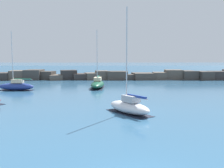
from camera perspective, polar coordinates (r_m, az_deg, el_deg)
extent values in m
cube|color=#235175|center=(123.34, -0.32, 3.43)|extent=(400.00, 116.00, 0.01)
cube|color=#383330|center=(68.02, -23.44, 1.65)|extent=(3.65, 5.11, 1.78)
cube|color=brown|center=(67.48, -20.56, 1.95)|extent=(4.77, 5.85, 2.29)
cube|color=#423D38|center=(66.38, -17.37, 2.07)|extent=(4.03, 5.52, 2.46)
cube|color=#423D38|center=(65.64, -14.76, 1.94)|extent=(4.29, 4.41, 2.09)
cube|color=brown|center=(64.36, -12.73, 1.53)|extent=(4.29, 5.79, 1.22)
cube|color=#383330|center=(64.17, -9.88, 2.10)|extent=(4.67, 4.53, 2.38)
cube|color=#383330|center=(63.72, -7.26, 1.71)|extent=(4.29, 5.40, 1.49)
cube|color=brown|center=(63.49, -4.54, 1.81)|extent=(4.33, 5.25, 1.67)
cube|color=brown|center=(63.28, -2.26, 2.05)|extent=(3.80, 4.37, 2.21)
cube|color=#4C443D|center=(62.78, 1.34, 1.98)|extent=(5.21, 4.07, 2.13)
cube|color=#423D38|center=(62.91, 4.03, 1.62)|extent=(3.95, 4.27, 1.34)
cube|color=#4C443D|center=(63.88, 7.07, 1.79)|extent=(5.60, 5.87, 1.65)
cube|color=brown|center=(64.69, 10.78, 1.86)|extent=(3.47, 4.64, 1.81)
cube|color=brown|center=(65.81, 13.86, 2.12)|extent=(4.61, 4.80, 2.42)
cube|color=#423D38|center=(66.50, 16.83, 1.99)|extent=(4.48, 5.86, 2.21)
cube|color=#423D38|center=(67.08, 20.08, 1.86)|extent=(4.33, 5.57, 2.09)
cube|color=#383330|center=(68.88, 23.20, 1.84)|extent=(4.80, 5.02, 2.10)
ellipsoid|color=white|center=(24.59, 3.91, -5.35)|extent=(4.75, 5.64, 1.16)
cube|color=black|center=(24.71, 3.90, -6.63)|extent=(4.56, 5.39, 0.03)
cube|color=#B2B2B7|center=(24.22, 4.34, -3.36)|extent=(1.83, 1.97, 0.64)
cylinder|color=silver|center=(24.44, 3.37, 6.70)|extent=(0.12, 0.12, 9.11)
cylinder|color=#BCBCC1|center=(23.57, 5.64, -3.07)|extent=(1.81, 2.54, 0.10)
cube|color=navy|center=(23.55, 5.64, -2.83)|extent=(1.64, 2.23, 0.20)
ellipsoid|color=#195138|center=(45.35, -3.33, -0.10)|extent=(2.68, 8.10, 1.26)
cube|color=black|center=(45.41, -3.32, -0.87)|extent=(2.62, 7.69, 0.03)
cube|color=beige|center=(45.65, -3.29, 1.14)|extent=(1.38, 2.46, 0.64)
cylinder|color=silver|center=(44.50, -3.44, 6.47)|extent=(0.12, 0.12, 9.10)
cylinder|color=#BCBCC1|center=(46.82, -3.16, 1.55)|extent=(0.32, 4.40, 0.10)
cube|color=#1E664C|center=(46.82, -3.16, 1.67)|extent=(0.38, 3.74, 0.20)
ellipsoid|color=navy|center=(44.86, -21.08, -0.56)|extent=(6.30, 2.52, 1.24)
cube|color=black|center=(44.93, -21.05, -1.33)|extent=(5.99, 2.45, 0.03)
cube|color=beige|center=(44.64, -20.77, 0.63)|extent=(1.94, 1.21, 0.64)
cylinder|color=silver|center=(44.82, -21.84, 5.70)|extent=(0.12, 0.12, 8.58)
cylinder|color=#BCBCC1|center=(44.22, -19.71, 0.92)|extent=(3.36, 0.49, 0.10)
cube|color=#1E664C|center=(44.21, -19.72, 1.05)|extent=(2.87, 0.53, 0.20)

